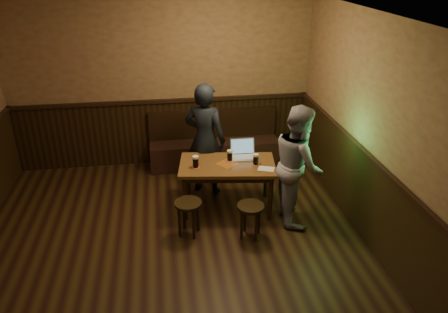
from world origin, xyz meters
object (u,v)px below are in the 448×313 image
stool_left (188,209)px  person_suit (205,140)px  pint_left (196,162)px  pint_mid (230,155)px  stool_right (251,212)px  laptop (243,152)px  pub_table (227,170)px  person_grey (298,164)px  bench (214,148)px  pint_right (256,159)px

stool_left → person_suit: person_suit is taller
pint_left → pint_mid: 0.52m
stool_right → stool_left: bearing=167.4°
pint_mid → laptop: laptop is taller
pub_table → stool_right: size_ratio=3.01×
stool_right → pint_left: (-0.63, 0.70, 0.42)m
stool_right → pint_left: bearing=132.0°
person_grey → laptop: bearing=51.3°
bench → person_suit: 1.10m
person_grey → pub_table: bearing=70.7°
bench → pub_table: size_ratio=1.54×
stool_left → bench: bearing=73.5°
stool_left → pint_right: (0.99, 0.49, 0.41)m
bench → pint_mid: bench is taller
pint_left → pint_mid: (0.50, 0.14, -0.01)m
pint_mid → stool_right: bearing=-80.9°
bench → pint_left: (-0.45, -1.50, 0.49)m
stool_left → pint_right: 1.17m
stool_right → person_grey: person_grey is taller
pint_mid → person_grey: (0.85, -0.48, 0.03)m
person_suit → person_grey: (1.15, -0.93, -0.04)m
stool_left → stool_right: size_ratio=1.03×
pint_right → person_suit: person_suit is taller
stool_right → person_suit: person_suit is taller
person_grey → stool_left: bearing=101.0°
stool_left → pint_mid: size_ratio=3.04×
stool_left → pub_table: bearing=43.6°
pub_table → laptop: size_ratio=3.92×
bench → pint_right: (0.39, -1.54, 0.48)m
stool_right → pint_right: 0.81m
pub_table → pint_left: bearing=-166.0°
bench → pint_right: bearing=-76.0°
person_suit → person_grey: bearing=169.6°
bench → stool_left: 2.12m
pint_left → person_suit: (0.20, 0.59, 0.07)m
laptop → bench: bearing=103.1°
stool_left → person_grey: bearing=7.1°
pub_table → person_grey: 1.00m
pint_left → laptop: size_ratio=0.47×
pint_right → person_grey: person_grey is taller
laptop → pint_left: bearing=-159.5°
bench → pint_mid: (0.05, -1.36, 0.48)m
laptop → pub_table: bearing=-141.1°
stool_right → pint_mid: bearing=99.1°
person_suit → bench: bearing=-76.7°
person_grey → stool_right: bearing=120.9°
pint_mid → person_grey: 0.98m
stool_left → stool_right: stool_left is taller
stool_left → pint_mid: pint_mid is taller
pint_right → person_suit: 0.89m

